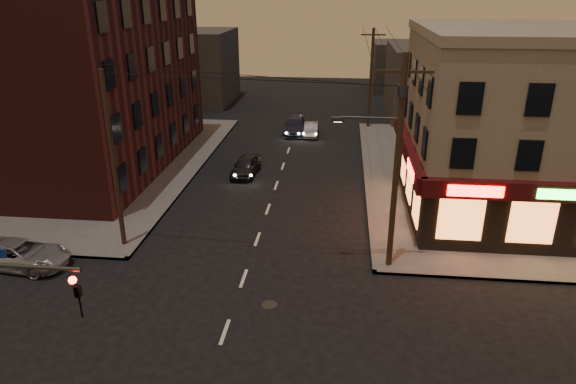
# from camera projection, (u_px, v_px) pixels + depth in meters

# --- Properties ---
(ground) EXTENTS (120.00, 120.00, 0.00)m
(ground) POSITION_uv_depth(u_px,v_px,m) (225.00, 332.00, 20.23)
(ground) COLOR black
(ground) RESTS_ON ground
(sidewalk_ne) EXTENTS (24.00, 28.00, 0.15)m
(sidewalk_ne) POSITION_uv_depth(u_px,v_px,m) (536.00, 179.00, 35.95)
(sidewalk_ne) COLOR #514F4C
(sidewalk_ne) RESTS_ON ground
(sidewalk_nw) EXTENTS (24.00, 28.00, 0.15)m
(sidewalk_nw) POSITION_uv_depth(u_px,v_px,m) (50.00, 161.00, 39.48)
(sidewalk_nw) COLOR #514F4C
(sidewalk_nw) RESTS_ON ground
(pizza_building) EXTENTS (15.85, 12.85, 10.50)m
(pizza_building) POSITION_uv_depth(u_px,v_px,m) (548.00, 125.00, 29.04)
(pizza_building) COLOR gray
(pizza_building) RESTS_ON sidewalk_ne
(brick_apartment) EXTENTS (12.00, 20.00, 13.00)m
(brick_apartment) POSITION_uv_depth(u_px,v_px,m) (80.00, 76.00, 36.66)
(brick_apartment) COLOR #461A16
(brick_apartment) RESTS_ON sidewalk_nw
(bg_building_ne_a) EXTENTS (10.00, 12.00, 7.00)m
(bg_building_ne_a) POSITION_uv_depth(u_px,v_px,m) (438.00, 81.00, 52.56)
(bg_building_ne_a) COLOR #3F3D3A
(bg_building_ne_a) RESTS_ON ground
(bg_building_nw) EXTENTS (9.00, 10.00, 8.00)m
(bg_building_nw) POSITION_uv_depth(u_px,v_px,m) (192.00, 67.00, 58.71)
(bg_building_nw) COLOR #3F3D3A
(bg_building_nw) RESTS_ON ground
(bg_building_ne_b) EXTENTS (8.00, 8.00, 6.00)m
(bg_building_ne_b) POSITION_uv_depth(u_px,v_px,m) (404.00, 66.00, 65.85)
(bg_building_ne_b) COLOR #3F3D3A
(bg_building_ne_b) RESTS_ON ground
(utility_pole_main) EXTENTS (4.20, 0.44, 10.00)m
(utility_pole_main) POSITION_uv_depth(u_px,v_px,m) (395.00, 154.00, 22.76)
(utility_pole_main) COLOR #382619
(utility_pole_main) RESTS_ON sidewalk_ne
(utility_pole_far) EXTENTS (0.26, 0.26, 9.00)m
(utility_pole_far) POSITION_uv_depth(u_px,v_px,m) (371.00, 79.00, 47.31)
(utility_pole_far) COLOR #382619
(utility_pole_far) RESTS_ON sidewalk_ne
(utility_pole_west) EXTENTS (0.24, 0.24, 9.00)m
(utility_pole_west) POSITION_uv_depth(u_px,v_px,m) (113.00, 162.00, 25.14)
(utility_pole_west) COLOR #382619
(utility_pole_west) RESTS_ON sidewalk_nw
(suv_cross) EXTENTS (4.87, 2.61, 1.30)m
(suv_cross) POSITION_uv_depth(u_px,v_px,m) (21.00, 254.00, 24.74)
(suv_cross) COLOR #919299
(suv_cross) RESTS_ON ground
(sedan_near) EXTENTS (1.89, 4.05, 1.34)m
(sedan_near) POSITION_uv_depth(u_px,v_px,m) (246.00, 166.00, 36.74)
(sedan_near) COLOR black
(sedan_near) RESTS_ON ground
(sedan_mid) EXTENTS (1.28, 3.57, 1.17)m
(sedan_mid) POSITION_uv_depth(u_px,v_px,m) (311.00, 129.00, 46.27)
(sedan_mid) COLOR slate
(sedan_mid) RESTS_ON ground
(sedan_far) EXTENTS (1.99, 4.78, 1.38)m
(sedan_far) POSITION_uv_depth(u_px,v_px,m) (295.00, 126.00, 46.97)
(sedan_far) COLOR #1B2137
(sedan_far) RESTS_ON ground
(fire_hydrant) EXTENTS (0.33, 0.33, 0.75)m
(fire_hydrant) POSITION_uv_depth(u_px,v_px,m) (392.00, 212.00, 29.55)
(fire_hydrant) COLOR maroon
(fire_hydrant) RESTS_ON sidewalk_ne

